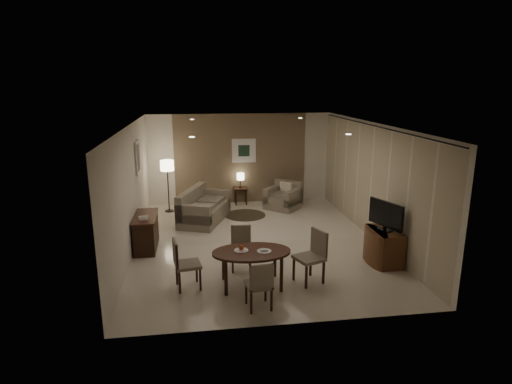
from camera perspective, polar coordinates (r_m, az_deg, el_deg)
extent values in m
cube|color=beige|center=(9.98, 0.16, -6.70)|extent=(5.50, 7.00, 0.00)
cube|color=white|center=(9.35, 0.18, 8.93)|extent=(5.50, 7.00, 0.00)
cube|color=#77624A|center=(12.97, -2.08, 4.46)|extent=(5.50, 0.00, 2.70)
cube|color=beige|center=(9.58, -16.33, 0.28)|extent=(0.00, 7.00, 2.70)
cube|color=beige|center=(10.33, 15.45, 1.34)|extent=(0.00, 7.00, 2.70)
cube|color=#77624A|center=(12.96, -2.07, 4.45)|extent=(3.96, 0.03, 2.70)
cylinder|color=black|center=(10.09, 15.58, 8.48)|extent=(0.03, 6.80, 0.03)
cube|color=silver|center=(12.90, -1.63, 5.54)|extent=(0.72, 0.03, 0.72)
cube|color=#1C3222|center=(12.89, -1.62, 5.53)|extent=(0.34, 0.01, 0.34)
cube|color=silver|center=(10.64, -15.50, 4.47)|extent=(0.03, 0.60, 0.80)
cube|color=gray|center=(10.64, -15.42, 4.47)|extent=(0.01, 0.46, 0.64)
cylinder|color=white|center=(7.46, -8.56, 7.26)|extent=(0.10, 0.10, 0.01)
cylinder|color=white|center=(7.95, 12.23, 7.53)|extent=(0.10, 0.10, 0.01)
cylinder|color=white|center=(11.04, -8.52, 9.55)|extent=(0.10, 0.10, 0.01)
cylinder|color=white|center=(11.38, 5.93, 9.77)|extent=(0.10, 0.10, 0.01)
cylinder|color=white|center=(7.74, -1.98, -7.78)|extent=(0.26, 0.26, 0.02)
cylinder|color=white|center=(7.69, 1.09, -7.90)|extent=(0.26, 0.26, 0.02)
sphere|color=#B83615|center=(7.72, -1.99, -7.42)|extent=(0.09, 0.09, 0.09)
cube|color=white|center=(7.69, 1.09, -7.74)|extent=(0.12, 0.08, 0.03)
cylinder|color=#3D3522|center=(11.93, -1.44, -3.08)|extent=(1.13, 1.13, 0.01)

